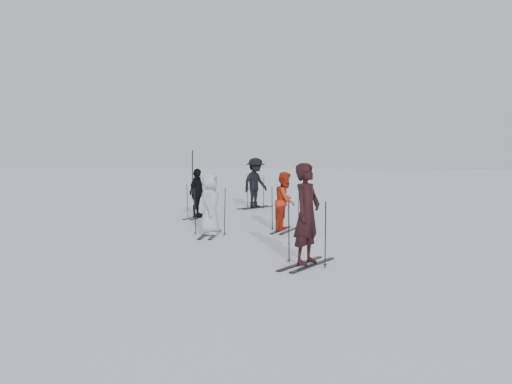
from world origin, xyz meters
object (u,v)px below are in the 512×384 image
at_px(skier_red, 285,202).
at_px(skier_uphill_far, 255,183).
at_px(skier_near_dark, 307,215).
at_px(skier_uphill_left, 197,194).
at_px(skier_grey, 210,205).
at_px(piste_marker, 193,175).

distance_m(skier_red, skier_uphill_far, 6.59).
height_order(skier_near_dark, skier_uphill_far, skier_near_dark).
xyz_separation_m(skier_red, skier_uphill_left, (-3.25, 2.70, 0.00)).
bearing_deg(skier_grey, skier_uphill_far, -4.05).
relative_size(skier_near_dark, piste_marker, 0.85).
height_order(skier_near_dark, piste_marker, piste_marker).
distance_m(skier_near_dark, skier_grey, 4.55).
distance_m(skier_grey, piste_marker, 11.63).
relative_size(skier_red, skier_grey, 0.99).
distance_m(skier_red, skier_grey, 2.20).
bearing_deg(skier_uphill_left, skier_near_dark, -139.90).
bearing_deg(skier_uphill_left, skier_red, -118.91).
xyz_separation_m(skier_near_dark, piste_marker, (-6.30, 14.67, 0.16)).
bearing_deg(skier_uphill_left, skier_uphill_far, -10.28).
bearing_deg(piste_marker, skier_uphill_left, -73.57).
xyz_separation_m(skier_grey, skier_uphill_left, (-1.38, 3.86, -0.00)).
distance_m(skier_grey, skier_uphill_left, 4.10).
bearing_deg(skier_red, skier_uphill_far, 27.94).
relative_size(skier_uphill_left, skier_uphill_far, 0.83).
xyz_separation_m(skier_uphill_left, piste_marker, (-2.13, 7.22, 0.33)).
bearing_deg(skier_red, piste_marker, 40.07).
bearing_deg(skier_uphill_left, piste_marker, 27.28).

